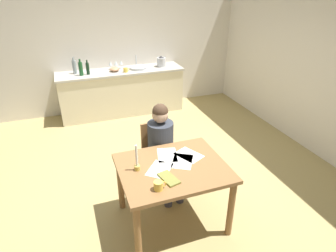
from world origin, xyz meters
name	(u,v)px	position (x,y,z in m)	size (l,w,h in m)	color
ground_plane	(156,172)	(0.00, 0.00, -0.02)	(5.20, 5.20, 0.04)	tan
wall_back	(115,46)	(0.00, 2.60, 1.30)	(5.20, 0.12, 2.60)	silver
wall_right	(317,67)	(2.60, 0.00, 1.30)	(0.12, 5.20, 2.60)	silver
kitchen_counter	(122,92)	(0.00, 2.24, 0.45)	(2.47, 0.64, 0.90)	beige
dining_table	(173,175)	(-0.11, -0.96, 0.63)	(1.12, 0.93, 0.74)	olive
chair_at_table	(158,152)	(-0.04, -0.26, 0.49)	(0.44, 0.44, 0.87)	olive
person_seated	(163,145)	(-0.03, -0.40, 0.68)	(0.36, 0.61, 1.19)	#333842
coffee_mug	(159,186)	(-0.36, -1.26, 0.79)	(0.12, 0.09, 0.09)	#F2CC4C
candlestick	(137,163)	(-0.47, -0.89, 0.82)	(0.06, 0.06, 0.29)	gold
book_magazine	(169,178)	(-0.22, -1.15, 0.75)	(0.12, 0.25, 0.02)	olive
paper_letter	(182,161)	(0.02, -0.91, 0.74)	(0.21, 0.30, 0.00)	white
paper_bill	(189,155)	(0.14, -0.81, 0.74)	(0.21, 0.30, 0.00)	white
paper_envelope	(167,155)	(-0.09, -0.73, 0.74)	(0.21, 0.30, 0.00)	white
paper_receipt	(160,169)	(-0.25, -0.96, 0.74)	(0.21, 0.30, 0.00)	white
sink_unit	(138,67)	(0.36, 2.24, 0.92)	(0.36, 0.36, 0.24)	#B2B7BC
bottle_oil	(74,67)	(-0.85, 2.32, 1.03)	(0.07, 0.07, 0.31)	#8C999E
bottle_vinegar	(81,69)	(-0.75, 2.16, 1.03)	(0.07, 0.07, 0.30)	#194C23
bottle_wine_red	(88,68)	(-0.62, 2.18, 1.01)	(0.06, 0.06, 0.27)	black
mixing_bowl	(114,69)	(-0.12, 2.21, 0.94)	(0.19, 0.19, 0.09)	tan
stovetop_kettle	(161,62)	(0.85, 2.24, 1.00)	(0.18, 0.18, 0.22)	#B7BABF
wine_glass_near_sink	(121,63)	(0.05, 2.39, 1.01)	(0.07, 0.07, 0.15)	silver
wine_glass_by_kettle	(116,63)	(-0.05, 2.39, 1.01)	(0.07, 0.07, 0.15)	silver
wine_glass_back_left	(110,64)	(-0.16, 2.39, 1.01)	(0.07, 0.07, 0.15)	silver
teacup_on_counter	(126,70)	(0.08, 2.09, 0.94)	(0.12, 0.08, 0.09)	#F2CC4C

